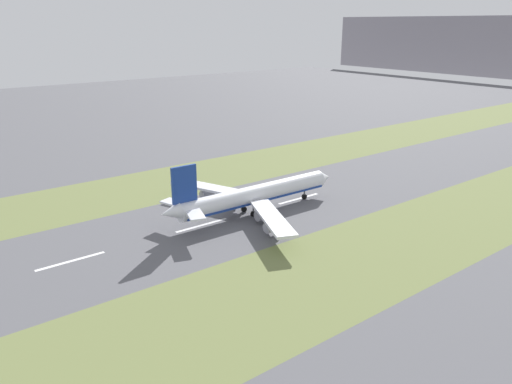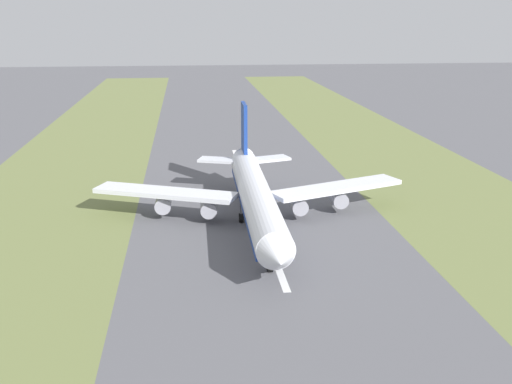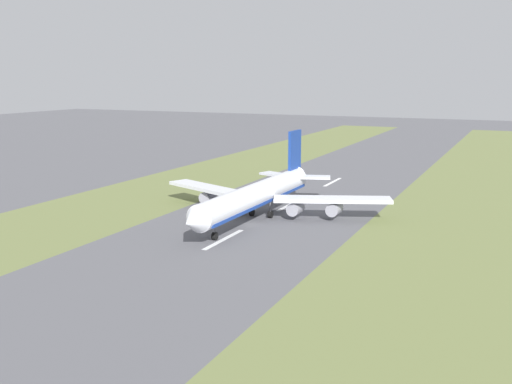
# 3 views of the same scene
# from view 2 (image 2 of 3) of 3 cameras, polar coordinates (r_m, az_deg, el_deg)

# --- Properties ---
(ground_plane) EXTENTS (800.00, 800.00, 0.00)m
(ground_plane) POSITION_cam_2_polar(r_m,az_deg,el_deg) (110.92, 0.99, -4.23)
(ground_plane) COLOR #56565B
(grass_median_west) EXTENTS (40.00, 600.00, 0.01)m
(grass_median_west) POSITION_cam_2_polar(r_m,az_deg,el_deg) (124.79, 21.97, -3.08)
(grass_median_west) COLOR olive
(grass_median_west) RESTS_ON ground
(grass_median_east) EXTENTS (40.00, 600.00, 0.01)m
(grass_median_east) POSITION_cam_2_polar(r_m,az_deg,el_deg) (114.38, -22.05, -4.83)
(grass_median_east) COLOR olive
(grass_median_east) RESTS_ON ground
(centreline_dash_near) EXTENTS (1.20, 18.00, 0.01)m
(centreline_dash_near) POSITION_cam_2_polar(r_m,az_deg,el_deg) (173.25, -1.86, 3.37)
(centreline_dash_near) COLOR silver
(centreline_dash_near) RESTS_ON ground
(centreline_dash_mid) EXTENTS (1.20, 18.00, 0.01)m
(centreline_dash_mid) POSITION_cam_2_polar(r_m,az_deg,el_deg) (134.75, -0.43, -0.44)
(centreline_dash_mid) COLOR silver
(centreline_dash_mid) RESTS_ON ground
(centreline_dash_far) EXTENTS (1.20, 18.00, 0.01)m
(centreline_dash_far) POSITION_cam_2_polar(r_m,az_deg,el_deg) (97.48, 2.13, -7.24)
(centreline_dash_far) COLOR silver
(centreline_dash_far) RESTS_ON ground
(airplane_main_jet) EXTENTS (64.13, 67.06, 20.20)m
(airplane_main_jet) POSITION_cam_2_polar(r_m,az_deg,el_deg) (115.66, -0.10, -0.20)
(airplane_main_jet) COLOR silver
(airplane_main_jet) RESTS_ON ground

